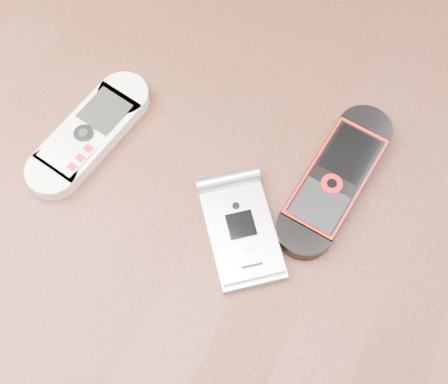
{
  "coord_description": "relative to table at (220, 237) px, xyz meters",
  "views": [
    {
      "loc": [
        0.11,
        -0.19,
        1.24
      ],
      "look_at": [
        0.01,
        0.0,
        0.76
      ],
      "focal_mm": 50.0,
      "sensor_mm": 36.0,
      "label": 1
    }
  ],
  "objects": [
    {
      "name": "ground",
      "position": [
        0.0,
        0.0,
        -0.64
      ],
      "size": [
        4.0,
        4.0,
        0.0
      ],
      "primitive_type": "plane",
      "color": "#472B19",
      "rests_on": "ground"
    },
    {
      "name": "table",
      "position": [
        0.0,
        0.0,
        0.0
      ],
      "size": [
        1.2,
        0.8,
        0.75
      ],
      "color": "black",
      "rests_on": "ground"
    },
    {
      "name": "nokia_white",
      "position": [
        -0.13,
        -0.01,
        0.11
      ],
      "size": [
        0.06,
        0.15,
        0.02
      ],
      "primitive_type": "cube",
      "rotation": [
        0.0,
        0.0,
        -0.12
      ],
      "color": "silver",
      "rests_on": "table"
    },
    {
      "name": "nokia_black_red",
      "position": [
        0.08,
        0.06,
        0.11
      ],
      "size": [
        0.06,
        0.16,
        0.02
      ],
      "primitive_type": "cube",
      "rotation": [
        0.0,
        0.0,
        -0.06
      ],
      "color": "black",
      "rests_on": "table"
    },
    {
      "name": "motorola_razr",
      "position": [
        0.03,
        -0.02,
        0.11
      ],
      "size": [
        0.11,
        0.12,
        0.02
      ],
      "primitive_type": "cube",
      "rotation": [
        0.0,
        0.0,
        0.73
      ],
      "color": "silver",
      "rests_on": "table"
    }
  ]
}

